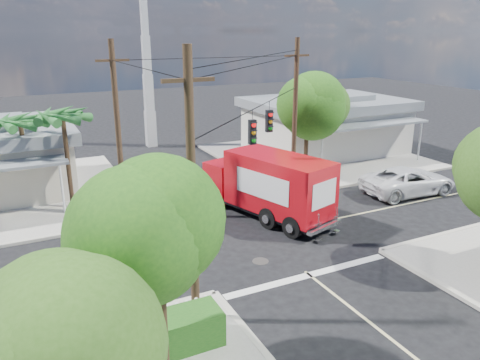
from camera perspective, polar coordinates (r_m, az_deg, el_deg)
ground at (r=22.58m, az=2.26°, el=-6.72°), size 120.00×120.00×0.00m
sidewalk_ne at (r=36.78m, az=9.13°, el=2.90°), size 14.12×14.12×0.14m
sidewalk_nw at (r=30.38m, az=-26.79°, el=-2.02°), size 14.12×14.12×0.14m
road_markings at (r=21.42m, az=4.15°, el=-8.16°), size 32.00×32.00×0.01m
building_ne at (r=38.08m, az=10.37°, el=6.82°), size 11.80×10.20×4.50m
radio_tower at (r=39.60m, az=-11.18°, el=12.04°), size 0.80×0.80×17.00m
tree_sw_front at (r=11.98m, az=-9.94°, el=-7.28°), size 3.88×3.78×6.03m
tree_sw_back at (r=9.68m, az=-20.23°, el=-17.76°), size 3.56×3.42×5.41m
tree_ne_front at (r=30.45m, az=8.34°, el=8.90°), size 4.21×4.14×6.66m
tree_ne_back at (r=33.80m, az=9.86°, el=8.70°), size 3.77×3.66×5.82m
palm_nw_front at (r=26.00m, az=-20.79°, el=7.07°), size 3.01×3.08×5.59m
palm_nw_back at (r=27.44m, az=-25.21°, el=6.25°), size 3.01×3.08×5.19m
utility_poles at (r=21.82m, az=-3.29°, el=5.35°), size 12.00×10.68×9.00m
picket_fence at (r=15.29m, az=-14.42°, el=-17.40°), size 5.94×0.06×1.00m
hedge_sw at (r=14.62m, az=-14.52°, el=-19.21°), size 6.20×1.20×1.10m
vending_boxes at (r=30.50m, az=7.49°, el=1.10°), size 1.90×0.50×1.10m
delivery_truck at (r=24.22m, az=3.45°, el=-0.62°), size 4.50×8.18×3.40m
parked_car at (r=29.65m, az=19.83°, el=-0.08°), size 5.97×3.04×1.62m
pedestrian at (r=14.33m, az=-14.41°, el=-18.11°), size 0.81×0.80×1.89m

